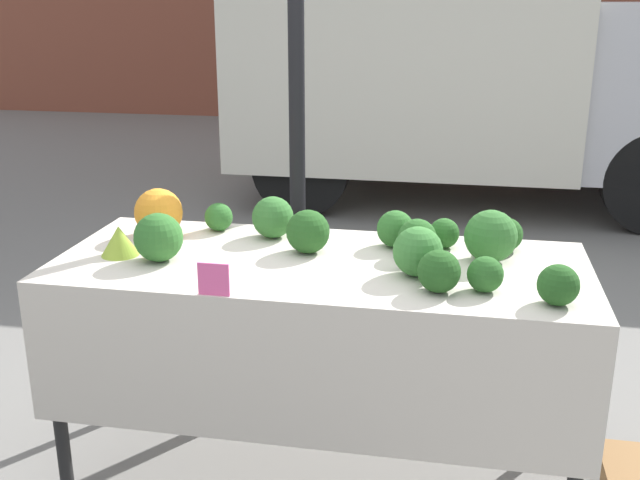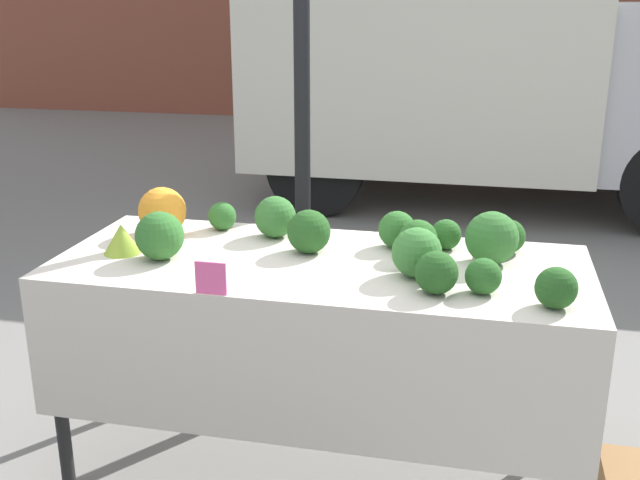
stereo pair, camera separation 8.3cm
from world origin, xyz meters
name	(u,v)px [view 2 (the right image)]	position (x,y,z in m)	size (l,w,h in m)	color
ground_plane	(320,473)	(0.00, 0.00, 0.00)	(40.00, 40.00, 0.00)	gray
tent_pole	(302,102)	(-0.23, 0.67, 1.37)	(0.07, 0.07, 2.74)	black
parked_truck	(486,63)	(0.51, 4.55, 1.24)	(4.41, 2.20, 2.31)	silver
market_table	(316,298)	(0.00, -0.07, 0.77)	(1.92, 0.79, 0.89)	beige
orange_cauliflower	(162,211)	(-0.69, 0.18, 0.99)	(0.19, 0.19, 0.19)	orange
romanesco_head	(122,239)	(-0.74, -0.07, 0.95)	(0.14, 0.14, 0.11)	#93B238
broccoli_head_0	(446,234)	(0.43, 0.24, 0.95)	(0.11, 0.11, 0.11)	#285B23
broccoli_head_1	(418,239)	(0.34, 0.11, 0.96)	(0.14, 0.14, 0.14)	#285B23
broccoli_head_2	(492,238)	(0.60, 0.11, 0.99)	(0.19, 0.19, 0.19)	#336B2D
broccoli_head_3	(556,288)	(0.79, -0.26, 0.96)	(0.13, 0.13, 0.13)	#23511E
broccoli_head_4	(160,236)	(-0.57, -0.10, 0.98)	(0.18, 0.18, 0.18)	#2D6628
broccoli_head_5	(483,276)	(0.58, -0.19, 0.95)	(0.12, 0.12, 0.12)	#285B23
broccoli_head_6	(508,236)	(0.66, 0.25, 0.96)	(0.13, 0.13, 0.13)	#23511E
broccoli_head_7	(417,253)	(0.35, -0.08, 0.98)	(0.17, 0.17, 0.17)	#387533
broccoli_head_8	(275,217)	(-0.24, 0.24, 0.98)	(0.16, 0.16, 0.16)	#336B2D
broccoli_head_9	(222,216)	(-0.48, 0.29, 0.95)	(0.11, 0.11, 0.11)	#2D6628
broccoli_head_10	(436,273)	(0.43, -0.22, 0.96)	(0.14, 0.14, 0.14)	#23511E
broccoli_head_11	(397,230)	(0.25, 0.22, 0.96)	(0.14, 0.14, 0.14)	#2D6628
broccoli_head_12	(309,232)	(-0.06, 0.09, 0.97)	(0.16, 0.16, 0.16)	#23511E
price_sign	(211,278)	(-0.27, -0.38, 0.95)	(0.10, 0.01, 0.11)	#F45B9E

